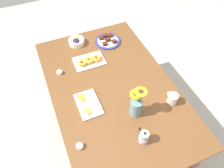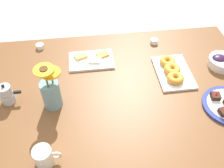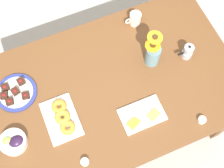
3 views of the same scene
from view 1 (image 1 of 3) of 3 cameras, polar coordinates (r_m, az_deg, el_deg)
The scene contains 11 objects.
ground_plane at distance 2.45m, azimuth 0.00°, elevation -11.67°, with size 6.00×6.00×0.00m, color #B7B2A8.
dining_table at distance 1.90m, azimuth 0.00°, elevation -2.41°, with size 1.60×1.00×0.74m.
coffee_mug at distance 1.76m, azimuth 15.51°, elevation -3.72°, with size 0.11×0.08×0.09m.
grape_bowl at distance 2.23m, azimuth -9.25°, elevation 10.96°, with size 0.15×0.15×0.07m.
cheese_platter at distance 1.73m, azimuth -6.28°, elevation -5.20°, with size 0.26×0.17×0.03m.
croissant_platter at distance 2.02m, azimuth -5.90°, elevation 6.07°, with size 0.19×0.28×0.05m.
jam_cup_honey at distance 1.56m, azimuth -8.47°, elevation -15.78°, with size 0.05×0.05×0.03m.
jam_cup_berry at distance 1.97m, azimuth -13.57°, elevation 2.95°, with size 0.05×0.05×0.03m.
dessert_plate at distance 2.24m, azimuth -1.13°, elevation 11.23°, with size 0.25×0.25×0.05m.
flower_vase at distance 1.62m, azimuth 6.35°, elevation -5.70°, with size 0.11×0.11×0.26m.
moka_pot at distance 1.55m, azimuth 8.32°, elevation -13.60°, with size 0.11×0.07×0.12m.
Camera 1 is at (-1.05, 0.44, 2.17)m, focal length 35.00 mm.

